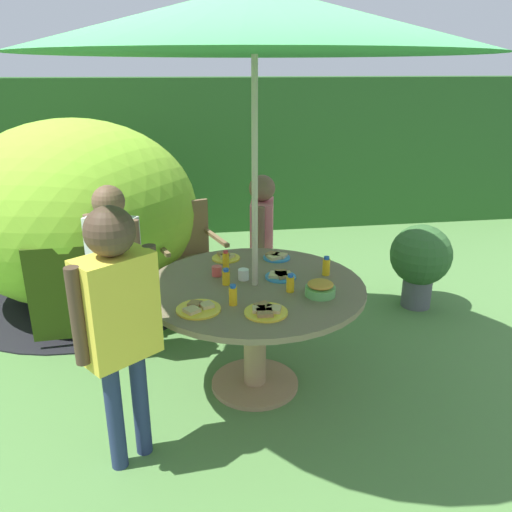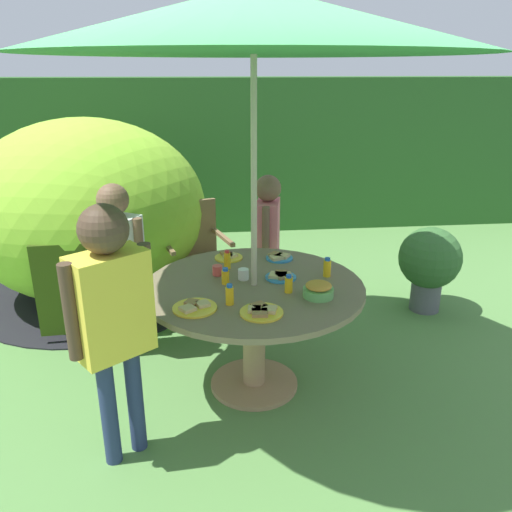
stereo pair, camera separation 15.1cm
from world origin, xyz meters
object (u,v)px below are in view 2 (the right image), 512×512
Objects in this scene: potted_plant at (430,262)px; juice_bottle_near_left at (327,268)px; patio_umbrella at (254,20)px; juice_bottle_far_left at (225,277)px; child_in_pink_shirt at (268,229)px; child_in_white_shirt at (118,249)px; snack_bowl at (318,290)px; plate_center_back at (195,307)px; plate_far_right at (229,257)px; juice_bottle_mid_left at (230,295)px; plate_near_right at (281,276)px; juice_bottle_back_edge at (289,284)px; wooden_chair at (192,251)px; dome_tent at (88,211)px; cup_near at (217,270)px; plate_center_front at (261,311)px; juice_bottle_mid_right at (227,260)px; plate_front_edge at (279,257)px; cup_far at (243,274)px; child_in_yellow_shirt at (111,305)px; garden_table at (254,307)px.

potted_plant is 1.46m from juice_bottle_near_left.
juice_bottle_far_left is (-0.17, 0.03, -1.43)m from patio_umbrella.
child_in_pink_shirt is 0.95× the size of child_in_white_shirt.
snack_bowl is at bearing -24.95° from juice_bottle_far_left.
plate_center_back is at bearing -146.76° from potted_plant.
juice_bottle_mid_left reaches higher than plate_far_right.
juice_bottle_near_left is (0.27, -0.89, 0.01)m from child_in_pink_shirt.
plate_near_right is 0.22m from juice_bottle_back_edge.
juice_bottle_far_left reaches higher than snack_bowl.
wooden_chair is 1.02m from dome_tent.
patio_umbrella reaches higher than cup_near.
plate_center_front is (1.30, -2.03, -0.05)m from dome_tent.
plate_near_right is at bearing 93.37° from juice_bottle_back_edge.
juice_bottle_near_left is 0.66m from juice_bottle_mid_right.
juice_bottle_back_edge is at bearing -52.89° from dome_tent.
plate_front_edge is 0.79× the size of plate_center_front.
plate_center_back is 0.50m from cup_near.
child_in_pink_shirt is 0.60m from plate_far_right.
juice_bottle_back_edge is at bearing -141.48° from potted_plant.
juice_bottle_back_edge is at bearing -42.02° from cup_far.
snack_bowl is at bearing -80.52° from wooden_chair.
dome_tent reaches higher than child_in_yellow_shirt.
patio_umbrella reaches higher than wooden_chair.
child_in_yellow_shirt is at bearing -125.77° from cup_near.
plate_near_right and plate_far_right have the same top height.
juice_bottle_near_left is 1.02× the size of juice_bottle_mid_left.
child_in_yellow_shirt is 11.43× the size of juice_bottle_mid_left.
juice_bottle_mid_left is at bearing -160.41° from juice_bottle_back_edge.
garden_table is at bearing -57.47° from cup_far.
plate_far_right is (1.17, -1.15, -0.05)m from dome_tent.
patio_umbrella is 39.11× the size of cup_near.
wooden_chair is 1.70m from plate_center_front.
plate_front_edge is at bearing 83.66° from plate_near_right.
juice_bottle_near_left is at bearing 28.72° from child_in_pink_shirt.
juice_bottle_mid_right reaches higher than juice_bottle_back_edge.
child_in_white_shirt is at bearing -55.00° from child_in_pink_shirt.
plate_center_back is 0.50m from cup_far.
cup_far is (-0.27, -0.89, -0.01)m from child_in_pink_shirt.
patio_umbrella is 1.77× the size of child_in_yellow_shirt.
juice_bottle_mid_right reaches higher than juice_bottle_near_left.
juice_bottle_near_left is at bearing 12.62° from child_in_white_shirt.
plate_front_edge is at bearing 74.92° from plate_center_front.
child_in_yellow_shirt is at bearing -118.98° from wooden_chair.
potted_plant is 1.74m from snack_bowl.
patio_umbrella is 1.48m from cup_near.
juice_bottle_mid_left is at bearing -9.60° from child_in_yellow_shirt.
patio_umbrella is at bearing 0.00° from garden_table.
patio_umbrella reaches higher than cup_far.
plate_near_right is at bearing 24.93° from garden_table.
cup_far is (0.09, -0.20, -0.03)m from juice_bottle_mid_right.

